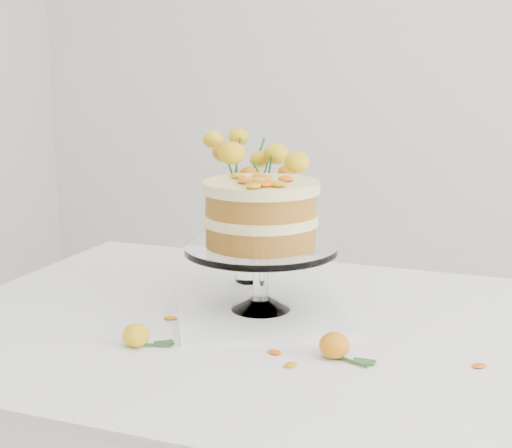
% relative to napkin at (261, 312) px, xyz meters
% --- Properties ---
extents(table, '(1.43, 0.93, 0.76)m').
position_rel_napkin_xyz_m(table, '(0.11, -0.04, -0.09)').
color(table, tan).
rests_on(table, ground).
extents(napkin, '(0.43, 0.43, 0.01)m').
position_rel_napkin_xyz_m(napkin, '(0.00, 0.00, 0.00)').
color(napkin, white).
rests_on(napkin, table).
extents(cake_stand, '(0.29, 0.29, 0.26)m').
position_rel_napkin_xyz_m(cake_stand, '(0.00, 0.00, 0.18)').
color(cake_stand, white).
rests_on(cake_stand, napkin).
extents(rose_vase, '(0.30, 0.30, 0.37)m').
position_rel_napkin_xyz_m(rose_vase, '(-0.09, 0.18, 0.21)').
color(rose_vase, white).
rests_on(rose_vase, table).
extents(loose_rose_near, '(0.08, 0.05, 0.04)m').
position_rel_napkin_xyz_m(loose_rose_near, '(-0.14, -0.23, 0.01)').
color(loose_rose_near, yellow).
rests_on(loose_rose_near, table).
extents(loose_rose_far, '(0.09, 0.05, 0.04)m').
position_rel_napkin_xyz_m(loose_rose_far, '(0.19, -0.16, 0.02)').
color(loose_rose_far, '#C66309').
rests_on(loose_rose_far, table).
extents(stray_petal_a, '(0.03, 0.02, 0.00)m').
position_rel_napkin_xyz_m(stray_petal_a, '(-0.01, -0.14, -0.00)').
color(stray_petal_a, orange).
rests_on(stray_petal_a, table).
extents(stray_petal_b, '(0.03, 0.02, 0.00)m').
position_rel_napkin_xyz_m(stray_petal_b, '(0.09, -0.18, -0.00)').
color(stray_petal_b, orange).
rests_on(stray_petal_b, table).
extents(stray_petal_c, '(0.03, 0.02, 0.00)m').
position_rel_napkin_xyz_m(stray_petal_c, '(0.13, -0.22, -0.00)').
color(stray_petal_c, orange).
rests_on(stray_petal_c, table).
extents(stray_petal_d, '(0.03, 0.02, 0.00)m').
position_rel_napkin_xyz_m(stray_petal_d, '(-0.15, -0.09, -0.00)').
color(stray_petal_d, orange).
rests_on(stray_petal_d, table).
extents(stray_petal_e, '(0.03, 0.02, 0.00)m').
position_rel_napkin_xyz_m(stray_petal_e, '(-0.19, -0.16, -0.00)').
color(stray_petal_e, orange).
rests_on(stray_petal_e, table).
extents(stray_petal_f, '(0.03, 0.02, 0.00)m').
position_rel_napkin_xyz_m(stray_petal_f, '(0.41, -0.12, -0.00)').
color(stray_petal_f, orange).
rests_on(stray_petal_f, table).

